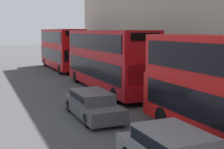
# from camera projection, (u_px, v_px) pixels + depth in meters

# --- Properties ---
(bus_second_in_queue) EXTENTS (2.59, 11.50, 4.39)m
(bus_second_in_queue) POSITION_uv_depth(u_px,v_px,m) (107.00, 58.00, 22.68)
(bus_second_in_queue) COLOR #A80F14
(bus_second_in_queue) RESTS_ON ground
(bus_third_in_queue) EXTENTS (2.59, 10.98, 4.54)m
(bus_third_in_queue) POSITION_uv_depth(u_px,v_px,m) (61.00, 47.00, 35.18)
(bus_third_in_queue) COLOR #B20C0F
(bus_third_in_queue) RESTS_ON ground
(car_hatchback) EXTENTS (1.79, 4.74, 1.32)m
(car_hatchback) POSITION_uv_depth(u_px,v_px,m) (92.00, 103.00, 15.77)
(car_hatchback) COLOR #47474C
(car_hatchback) RESTS_ON ground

